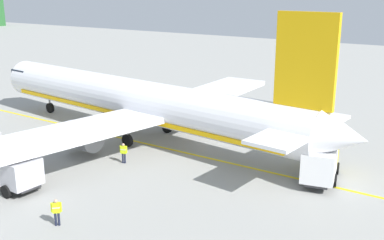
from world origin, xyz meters
name	(u,v)px	position (x,y,z in m)	size (l,w,h in m)	color
airliner_foreground	(140,102)	(31.18, 18.13, 3.39)	(34.56, 41.74, 11.90)	white
service_truck_fuel	(5,165)	(17.35, 18.73, 1.62)	(2.59, 5.52, 2.98)	silver
service_truck_catering	(321,160)	(30.64, 0.96, 1.51)	(5.81, 3.37, 2.69)	yellow
crew_marshaller	(124,152)	(25.29, 14.97, 0.97)	(0.37, 0.60, 1.65)	#191E33
crew_loader_left	(202,121)	(35.96, 14.40, 1.06)	(0.44, 0.55, 1.79)	#191E33
crew_loader_right	(56,210)	(15.56, 11.42, 0.98)	(0.47, 0.49, 1.67)	#191E33
apron_guide_line	(172,150)	(29.96, 13.69, 0.01)	(0.30, 60.00, 0.01)	yellow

